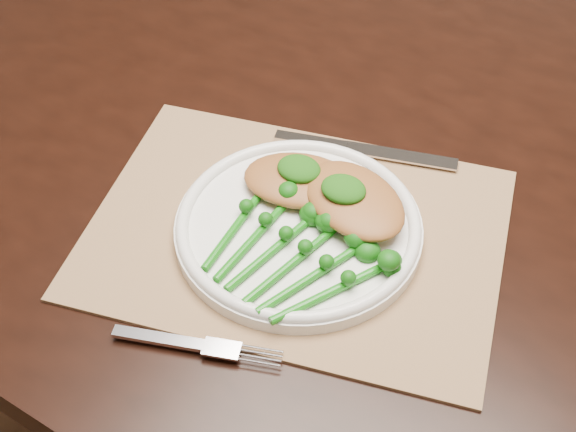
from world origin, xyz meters
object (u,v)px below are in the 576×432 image
at_px(dinner_plate, 298,226).
at_px(broccolini_bundle, 282,257).
at_px(chicken_fillet_left, 299,180).
at_px(dining_table, 346,338).
at_px(placemat, 296,232).

distance_m(dinner_plate, broccolini_bundle, 0.05).
bearing_deg(chicken_fillet_left, dining_table, 58.73).
bearing_deg(placemat, chicken_fillet_left, 102.53).
xyz_separation_m(dinner_plate, broccolini_bundle, (0.01, -0.05, 0.01)).
height_order(placemat, dinner_plate, dinner_plate).
bearing_deg(dinner_plate, chicken_fillet_left, 115.95).
height_order(dinner_plate, chicken_fillet_left, chicken_fillet_left).
bearing_deg(dinner_plate, broccolini_bundle, -81.99).
height_order(dining_table, chicken_fillet_left, chicken_fillet_left).
bearing_deg(dining_table, broccolini_bundle, -85.27).
bearing_deg(dinner_plate, dining_table, 86.76).
relative_size(dining_table, chicken_fillet_left, 14.12).
relative_size(placemat, chicken_fillet_left, 3.56).
relative_size(dining_table, broccolini_bundle, 8.31).
bearing_deg(dining_table, chicken_fillet_left, -101.66).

